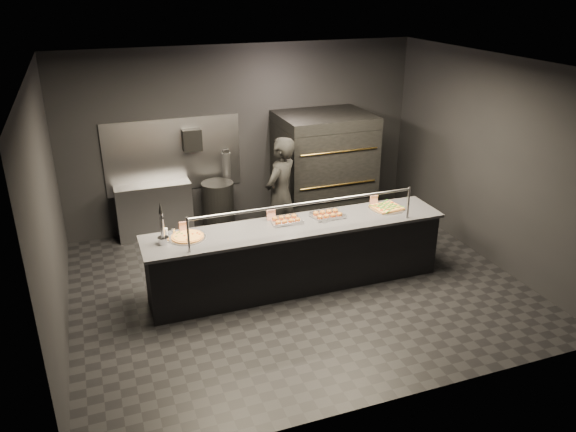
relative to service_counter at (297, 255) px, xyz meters
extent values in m
plane|color=black|center=(0.00, 0.00, -0.46)|extent=(6.00, 6.00, 0.00)
plane|color=black|center=(0.00, 0.00, 2.54)|extent=(6.00, 6.00, 0.00)
cube|color=black|center=(0.00, 2.50, 1.04)|extent=(6.00, 0.04, 3.00)
cube|color=black|center=(0.00, -2.50, 1.04)|extent=(6.00, 0.04, 3.00)
cube|color=black|center=(-3.00, 0.00, 1.04)|extent=(0.04, 5.00, 3.00)
cube|color=black|center=(3.00, 0.00, 1.04)|extent=(0.04, 5.00, 3.00)
cube|color=#99999E|center=(-1.20, 2.48, 0.84)|extent=(2.20, 0.02, 1.20)
cube|color=black|center=(0.00, 0.00, -0.02)|extent=(4.00, 0.70, 0.88)
cube|color=#323237|center=(0.00, 0.00, 0.44)|extent=(4.10, 0.78, 0.04)
cylinder|color=#99999E|center=(-1.50, -0.30, 0.68)|extent=(0.03, 0.03, 0.45)
cylinder|color=#99999E|center=(1.50, -0.30, 0.68)|extent=(0.03, 0.03, 0.45)
cylinder|color=#99999E|center=(0.00, -0.30, 0.88)|extent=(3.00, 0.04, 0.04)
cube|color=black|center=(1.20, 1.90, -0.16)|extent=(1.50, 1.15, 0.60)
cube|color=black|center=(1.20, 1.90, 0.44)|extent=(1.50, 1.20, 0.55)
cube|color=black|center=(1.20, 1.90, 0.99)|extent=(1.50, 1.20, 0.55)
cube|color=black|center=(1.20, 1.90, 1.36)|extent=(1.50, 1.20, 0.18)
cylinder|color=gold|center=(1.20, 1.28, 0.44)|extent=(1.30, 0.02, 0.02)
cylinder|color=gold|center=(1.20, 1.28, 0.99)|extent=(1.30, 0.02, 0.02)
cube|color=#99999E|center=(-1.60, 2.32, -0.01)|extent=(1.20, 0.35, 0.90)
cube|color=black|center=(-0.90, 2.39, 1.09)|extent=(0.30, 0.20, 0.35)
cylinder|color=#B2B2B7|center=(-0.35, 2.40, 0.59)|extent=(0.14, 0.14, 0.45)
cube|color=black|center=(-0.35, 2.40, 0.84)|extent=(0.10, 0.06, 0.06)
cylinder|color=silver|center=(-1.76, 0.04, 0.50)|extent=(0.14, 0.14, 0.08)
cylinder|color=silver|center=(-1.76, 0.04, 0.68)|extent=(0.05, 0.05, 0.37)
cylinder|color=silver|center=(-1.76, -0.04, 0.84)|extent=(0.02, 0.10, 0.02)
cone|color=black|center=(-1.76, 0.04, 0.93)|extent=(0.05, 0.05, 0.14)
cylinder|color=silver|center=(-1.45, 0.10, 0.46)|extent=(0.48, 0.48, 0.01)
cylinder|color=#BE7E3D|center=(-1.45, 0.10, 0.47)|extent=(0.41, 0.41, 0.02)
cylinder|color=#E6A34B|center=(-1.45, 0.10, 0.49)|extent=(0.36, 0.36, 0.01)
cube|color=silver|center=(-0.10, 0.15, 0.47)|extent=(0.44, 0.34, 0.02)
ellipsoid|color=#9A6921|center=(-0.24, 0.08, 0.50)|extent=(0.08, 0.08, 0.05)
ellipsoid|color=#9A6921|center=(-0.24, 0.22, 0.50)|extent=(0.08, 0.08, 0.05)
ellipsoid|color=#9A6921|center=(-0.15, 0.08, 0.50)|extent=(0.08, 0.08, 0.05)
ellipsoid|color=#9A6921|center=(-0.15, 0.22, 0.50)|extent=(0.08, 0.08, 0.05)
ellipsoid|color=#9A6921|center=(-0.05, 0.08, 0.50)|extent=(0.08, 0.08, 0.05)
ellipsoid|color=#9A6921|center=(-0.05, 0.22, 0.50)|extent=(0.08, 0.08, 0.05)
ellipsoid|color=#9A6921|center=(0.04, 0.08, 0.50)|extent=(0.08, 0.08, 0.05)
ellipsoid|color=#9A6921|center=(0.04, 0.22, 0.50)|extent=(0.08, 0.08, 0.05)
cube|color=silver|center=(0.50, 0.12, 0.47)|extent=(0.50, 0.42, 0.02)
ellipsoid|color=#9A6921|center=(0.35, 0.05, 0.50)|extent=(0.08, 0.08, 0.05)
ellipsoid|color=#9A6921|center=(0.35, 0.19, 0.50)|extent=(0.08, 0.08, 0.05)
ellipsoid|color=#9A6921|center=(0.45, 0.05, 0.50)|extent=(0.08, 0.08, 0.05)
ellipsoid|color=#9A6921|center=(0.45, 0.19, 0.50)|extent=(0.08, 0.08, 0.05)
ellipsoid|color=#9A6921|center=(0.55, 0.05, 0.50)|extent=(0.08, 0.08, 0.05)
ellipsoid|color=#9A6921|center=(0.55, 0.19, 0.50)|extent=(0.08, 0.08, 0.05)
ellipsoid|color=#9A6921|center=(0.64, 0.05, 0.50)|extent=(0.08, 0.08, 0.05)
ellipsoid|color=#9A6921|center=(0.64, 0.19, 0.50)|extent=(0.08, 0.08, 0.05)
cylinder|color=silver|center=(1.40, 0.08, 0.46)|extent=(0.49, 0.49, 0.01)
cube|color=#BE7E3D|center=(1.40, 0.08, 0.48)|extent=(0.43, 0.39, 0.02)
cube|color=#E6A34B|center=(1.40, 0.08, 0.49)|extent=(0.40, 0.37, 0.01)
cube|color=#37872C|center=(1.40, 0.08, 0.50)|extent=(0.38, 0.35, 0.01)
cylinder|color=silver|center=(-1.70, 0.25, 0.51)|extent=(0.06, 0.06, 0.10)
cylinder|color=silver|center=(-1.60, 0.25, 0.50)|extent=(0.05, 0.05, 0.08)
cube|color=white|center=(-1.46, 0.28, 0.53)|extent=(0.12, 0.04, 0.15)
cube|color=white|center=(-0.27, 0.28, 0.53)|extent=(0.12, 0.04, 0.15)
cube|color=white|center=(1.30, 0.28, 0.53)|extent=(0.12, 0.04, 0.15)
cylinder|color=black|center=(-0.59, 2.11, -0.03)|extent=(0.53, 0.53, 0.88)
imported|color=black|center=(0.17, 1.13, 0.44)|extent=(0.79, 0.76, 1.82)
camera|label=1|loc=(-2.46, -6.37, 3.50)|focal=35.00mm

